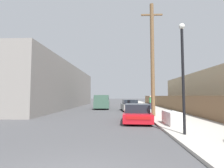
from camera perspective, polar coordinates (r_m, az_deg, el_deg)
sidewalk_curb at (r=26.87m, az=11.78°, el=-7.47°), size 4.20×63.00×0.12m
discarded_fridge at (r=10.83m, az=18.88°, el=-10.47°), size 0.72×1.75×0.78m
parked_sports_car_red at (r=12.27m, az=8.14°, el=-9.52°), size 2.05×4.42×1.23m
car_parked_mid at (r=21.17m, az=5.76°, el=-7.00°), size 2.15×4.40×1.32m
pickup_truck at (r=23.97m, az=-3.28°, el=-5.90°), size 2.20×5.29×1.88m
utility_pole at (r=15.11m, az=13.06°, el=8.37°), size 1.80×0.32×9.47m
street_lamp at (r=8.33m, az=22.14°, el=4.51°), size 0.26×0.26×4.90m
wooden_fence at (r=22.84m, az=18.45°, el=-5.76°), size 0.08×41.83×1.66m
building_left_block at (r=28.51m, az=-18.53°, el=-0.99°), size 7.00×27.41×6.24m
building_right_house at (r=24.39m, az=30.91°, el=-2.26°), size 6.00×20.05×4.47m
pedestrian at (r=22.43m, az=12.47°, el=-5.84°), size 0.34×0.34×1.67m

